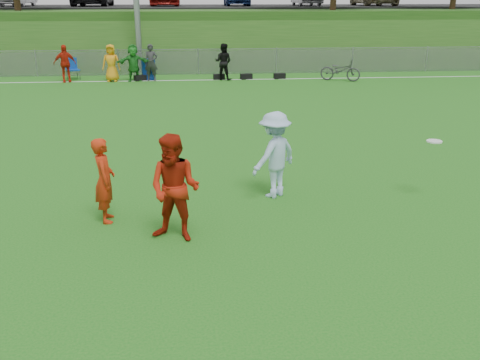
{
  "coord_description": "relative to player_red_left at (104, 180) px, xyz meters",
  "views": [
    {
      "loc": [
        -0.44,
        -7.63,
        3.83
      ],
      "look_at": [
        0.31,
        0.5,
        1.0
      ],
      "focal_mm": 40.0,
      "sensor_mm": 36.0,
      "label": 1
    }
  ],
  "objects": [
    {
      "name": "ground",
      "position": [
        1.99,
        -1.39,
        -0.76
      ],
      "size": [
        120.0,
        120.0,
        0.0
      ],
      "primitive_type": "plane",
      "color": "#156516",
      "rests_on": "ground"
    },
    {
      "name": "sideline_far",
      "position": [
        1.99,
        16.61,
        -0.76
      ],
      "size": [
        60.0,
        0.1,
        0.01
      ],
      "primitive_type": "cube",
      "color": "white",
      "rests_on": "ground"
    },
    {
      "name": "fence",
      "position": [
        1.99,
        18.61,
        -0.11
      ],
      "size": [
        58.0,
        0.06,
        1.3
      ],
      "color": "gray",
      "rests_on": "ground"
    },
    {
      "name": "berm",
      "position": [
        1.99,
        29.61,
        0.74
      ],
      "size": [
        120.0,
        18.0,
        3.0
      ],
      "primitive_type": "cube",
      "color": "#1F4E15",
      "rests_on": "ground"
    },
    {
      "name": "parking_lot",
      "position": [
        1.99,
        31.61,
        2.29
      ],
      "size": [
        120.0,
        12.0,
        0.1
      ],
      "primitive_type": "cube",
      "color": "black",
      "rests_on": "berm"
    },
    {
      "name": "spectator_row",
      "position": [
        -0.77,
        16.61,
        0.09
      ],
      "size": [
        8.36,
        0.91,
        1.69
      ],
      "color": "red",
      "rests_on": "ground"
    },
    {
      "name": "gear_bags",
      "position": [
        3.06,
        16.71,
        -0.63
      ],
      "size": [
        7.26,
        0.53,
        0.26
      ],
      "color": "black",
      "rests_on": "ground"
    },
    {
      "name": "player_red_left",
      "position": [
        0.0,
        0.0,
        0.0
      ],
      "size": [
        0.44,
        0.6,
        1.52
      ],
      "primitive_type": "imported",
      "rotation": [
        0.0,
        0.0,
        1.71
      ],
      "color": "red",
      "rests_on": "ground"
    },
    {
      "name": "player_red_center",
      "position": [
        1.25,
        -0.9,
        0.13
      ],
      "size": [
        1.06,
        0.95,
        1.78
      ],
      "primitive_type": "imported",
      "rotation": [
        0.0,
        0.0,
        -0.38
      ],
      "color": "#A61D0B",
      "rests_on": "ground"
    },
    {
      "name": "player_blue",
      "position": [
        3.16,
        0.96,
        0.1
      ],
      "size": [
        1.26,
        1.2,
        1.72
      ],
      "primitive_type": "imported",
      "rotation": [
        0.0,
        0.0,
        3.84
      ],
      "color": "#AAC9EC",
      "rests_on": "ground"
    },
    {
      "name": "frisbee",
      "position": [
        6.21,
        0.56,
        0.4
      ],
      "size": [
        0.3,
        0.3,
        0.03
      ],
      "color": "white",
      "rests_on": "ground"
    },
    {
      "name": "recycling_bin",
      "position": [
        -0.41,
        17.05,
        -0.27
      ],
      "size": [
        0.68,
        0.68,
        0.98
      ],
      "primitive_type": "cylinder",
      "rotation": [
        0.0,
        0.0,
        -0.04
      ],
      "color": "#0E3099",
      "rests_on": "ground"
    },
    {
      "name": "camp_chair",
      "position": [
        -4.02,
        17.43,
        -0.47
      ],
      "size": [
        0.75,
        0.75,
        1.0
      ],
      "rotation": [
        0.0,
        0.0,
        0.43
      ],
      "color": "#0E3E9D",
      "rests_on": "ground"
    },
    {
      "name": "bicycle",
      "position": [
        8.59,
        15.81,
        -0.27
      ],
      "size": [
        1.97,
        1.42,
        0.99
      ],
      "primitive_type": "imported",
      "rotation": [
        0.0,
        0.0,
        1.11
      ],
      "color": "#2E2E31",
      "rests_on": "ground"
    }
  ]
}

